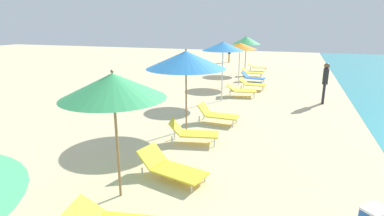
# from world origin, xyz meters

# --- Properties ---
(umbrella_third) EXTENTS (1.94, 1.94, 2.53)m
(umbrella_third) POSITION_xyz_m (-0.84, 7.70, 2.23)
(umbrella_third) COLOR olive
(umbrella_third) RESTS_ON ground
(lounger_third_shoreside) EXTENTS (1.66, 0.99, 0.59)m
(lounger_third_shoreside) POSITION_xyz_m (-0.17, 8.70, 0.26)
(lounger_third_shoreside) COLOR yellow
(lounger_third_shoreside) RESTS_ON ground
(umbrella_fourth) EXTENTS (2.44, 2.44, 2.59)m
(umbrella_fourth) POSITION_xyz_m (-0.91, 11.73, 2.26)
(umbrella_fourth) COLOR olive
(umbrella_fourth) RESTS_ON ground
(lounger_fourth_shoreside) EXTENTS (1.38, 0.64, 0.67)m
(lounger_fourth_shoreside) POSITION_xyz_m (-0.18, 12.77, 0.32)
(lounger_fourth_shoreside) COLOR yellow
(lounger_fourth_shoreside) RESTS_ON ground
(lounger_fourth_inland) EXTENTS (1.48, 0.85, 0.66)m
(lounger_fourth_inland) POSITION_xyz_m (-0.39, 10.80, 0.32)
(lounger_fourth_inland) COLOR yellow
(lounger_fourth_inland) RESTS_ON ground
(umbrella_fifth) EXTENTS (1.80, 1.80, 2.63)m
(umbrella_fifth) POSITION_xyz_m (-0.76, 15.89, 2.38)
(umbrella_fifth) COLOR silver
(umbrella_fifth) RESTS_ON ground
(lounger_fifth_shoreside) EXTENTS (1.48, 0.95, 0.55)m
(lounger_fifth_shoreside) POSITION_xyz_m (-0.10, 17.00, 0.31)
(lounger_fifth_shoreside) COLOR yellow
(lounger_fifth_shoreside) RESTS_ON ground
(umbrella_sixth) EXTENTS (1.87, 1.87, 2.38)m
(umbrella_sixth) POSITION_xyz_m (-0.72, 19.66, 2.14)
(umbrella_sixth) COLOR silver
(umbrella_sixth) RESTS_ON ground
(lounger_sixth_shoreside) EXTENTS (1.40, 0.75, 0.59)m
(lounger_sixth_shoreside) POSITION_xyz_m (-0.12, 20.93, 0.27)
(lounger_sixth_shoreside) COLOR blue
(lounger_sixth_shoreside) RESTS_ON ground
(lounger_sixth_inland) EXTENTS (1.35, 0.71, 0.57)m
(lounger_sixth_inland) POSITION_xyz_m (0.16, 18.68, 0.31)
(lounger_sixth_inland) COLOR yellow
(lounger_sixth_inland) RESTS_ON ground
(umbrella_farthest) EXTENTS (1.91, 1.91, 2.54)m
(umbrella_farthest) POSITION_xyz_m (-1.08, 23.94, 2.22)
(umbrella_farthest) COLOR olive
(umbrella_farthest) RESTS_ON ground
(lounger_farthest_shoreside) EXTENTS (1.38, 0.78, 0.52)m
(lounger_farthest_shoreside) POSITION_xyz_m (-0.40, 25.19, 0.30)
(lounger_farthest_shoreside) COLOR yellow
(lounger_farthest_shoreside) RESTS_ON ground
(lounger_farthest_inland) EXTENTS (1.36, 0.66, 0.51)m
(lounger_farthest_inland) POSITION_xyz_m (-0.43, 22.80, 0.28)
(lounger_farthest_inland) COLOR yellow
(lounger_farthest_inland) RESTS_ON ground
(person_walking_near) EXTENTS (0.33, 0.41, 1.53)m
(person_walking_near) POSITION_xyz_m (-3.44, 29.61, 0.92)
(person_walking_near) COLOR orange
(person_walking_near) RESTS_ON ground
(person_walking_mid) EXTENTS (0.25, 0.37, 1.74)m
(person_walking_mid) POSITION_xyz_m (3.46, 16.82, 1.07)
(person_walking_mid) COLOR #262628
(person_walking_mid) RESTS_ON ground
(cooler_box) EXTENTS (0.52, 0.52, 0.30)m
(cooler_box) POSITION_xyz_m (3.75, 8.34, 0.15)
(cooler_box) COLOR #2659B2
(cooler_box) RESTS_ON ground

